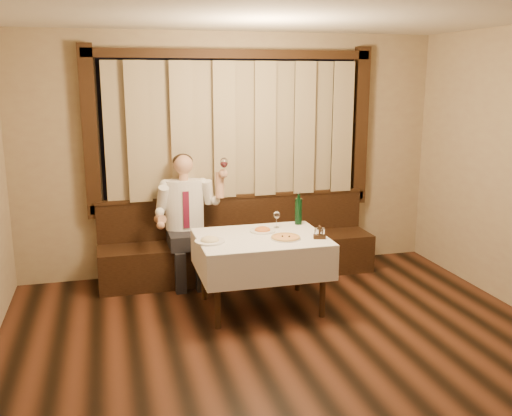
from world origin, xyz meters
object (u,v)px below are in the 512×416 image
object	(u,v)px
pizza	(286,237)
pasta_cream	(210,238)
seated_man	(186,210)
green_bottle	(298,211)
cruet_caddy	(320,234)
banquette	(238,250)
dining_table	(261,246)
pasta_red	(263,228)

from	to	relation	value
pizza	pasta_cream	distance (m)	0.74
pasta_cream	seated_man	size ratio (longest dim) A/B	0.20
green_bottle	cruet_caddy	xyz separation A→B (m)	(0.02, -0.58, -0.10)
banquette	cruet_caddy	world-z (taller)	banquette
pizza	pasta_cream	size ratio (longest dim) A/B	1.03
dining_table	green_bottle	world-z (taller)	green_bottle
banquette	pasta_cream	bearing A→B (deg)	-115.84
pizza	cruet_caddy	size ratio (longest dim) A/B	2.32
dining_table	seated_man	distance (m)	1.13
pasta_cream	seated_man	xyz separation A→B (m)	(-0.08, 1.00, 0.05)
pasta_cream	banquette	bearing A→B (deg)	64.16
banquette	cruet_caddy	size ratio (longest dim) A/B	24.76
seated_man	dining_table	bearing A→B (deg)	-56.64
banquette	dining_table	size ratio (longest dim) A/B	2.52
dining_table	cruet_caddy	xyz separation A→B (m)	(0.53, -0.23, 0.15)
pasta_red	pizza	bearing A→B (deg)	-64.24
cruet_caddy	seated_man	bearing A→B (deg)	149.05
pasta_red	pasta_cream	xyz separation A→B (m)	(-0.59, -0.24, 0.00)
banquette	green_bottle	bearing A→B (deg)	-52.59
pizza	pasta_cream	xyz separation A→B (m)	(-0.74, 0.07, 0.03)
green_bottle	pasta_cream	bearing A→B (deg)	-157.72
green_bottle	cruet_caddy	size ratio (longest dim) A/B	2.70
pizza	banquette	bearing A→B (deg)	100.12
pasta_red	pasta_cream	world-z (taller)	pasta_cream
pasta_red	green_bottle	size ratio (longest dim) A/B	0.75
cruet_caddy	seated_man	world-z (taller)	seated_man
pasta_red	pasta_cream	size ratio (longest dim) A/B	0.91
pizza	seated_man	distance (m)	1.36
banquette	green_bottle	size ratio (longest dim) A/B	9.17
dining_table	cruet_caddy	size ratio (longest dim) A/B	9.83
banquette	dining_table	xyz separation A→B (m)	(0.00, -1.02, 0.34)
pasta_red	seated_man	world-z (taller)	seated_man
cruet_caddy	seated_man	distance (m)	1.63
pizza	cruet_caddy	bearing A→B (deg)	-14.08
pasta_red	pasta_cream	distance (m)	0.63
green_bottle	seated_man	size ratio (longest dim) A/B	0.24
dining_table	cruet_caddy	bearing A→B (deg)	-23.02
dining_table	pizza	xyz separation A→B (m)	(0.21, -0.14, 0.12)
pizza	pasta_red	distance (m)	0.34
pasta_red	green_bottle	bearing A→B (deg)	22.98
green_bottle	pizza	bearing A→B (deg)	-121.17
pizza	pasta_cream	world-z (taller)	pasta_cream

